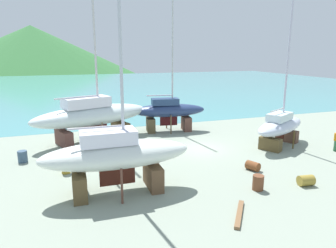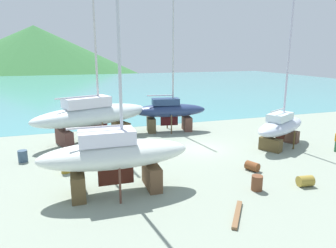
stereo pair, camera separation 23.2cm
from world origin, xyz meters
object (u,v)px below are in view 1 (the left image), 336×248
(sailboat_mid_port, at_px, (280,126))
(barrel_blue_faded, at_px, (23,157))
(barrel_tipped_left, at_px, (258,183))
(barrel_rust_far, at_px, (306,180))
(barrel_tipped_right, at_px, (66,167))
(sailboat_far_slipway, at_px, (116,155))
(barrel_rust_near, at_px, (253,166))
(sailboat_large_starboard, at_px, (92,115))
(barrel_tipped_center, at_px, (110,158))
(sailboat_small_center, at_px, (168,111))

(sailboat_mid_port, relative_size, barrel_blue_faded, 14.74)
(sailboat_mid_port, bearing_deg, barrel_tipped_left, -163.26)
(barrel_rust_far, xyz_separation_m, barrel_tipped_right, (-12.84, 6.35, 0.13))
(sailboat_far_slipway, distance_m, barrel_rust_near, 8.95)
(barrel_blue_faded, bearing_deg, sailboat_mid_port, -7.65)
(barrel_rust_far, bearing_deg, barrel_blue_faded, 148.94)
(sailboat_mid_port, distance_m, sailboat_large_starboard, 15.48)
(barrel_tipped_left, height_order, barrel_tipped_center, barrel_tipped_left)
(sailboat_mid_port, distance_m, barrel_rust_far, 7.83)
(sailboat_small_center, bearing_deg, barrel_rust_far, -68.64)
(barrel_tipped_center, xyz_separation_m, barrel_rust_near, (8.41, -4.57, 0.01))
(barrel_blue_faded, distance_m, barrel_rust_near, 15.52)
(barrel_tipped_left, height_order, barrel_rust_near, barrel_tipped_left)
(barrel_rust_far, xyz_separation_m, barrel_tipped_left, (-2.91, 0.41, 0.11))
(barrel_tipped_right, distance_m, barrel_blue_faded, 4.13)
(barrel_rust_far, bearing_deg, barrel_rust_near, 116.69)
(barrel_blue_faded, xyz_separation_m, barrel_tipped_left, (12.71, -8.99, 0.02))
(sailboat_mid_port, height_order, barrel_tipped_left, sailboat_mid_port)
(sailboat_far_slipway, height_order, barrel_blue_faded, sailboat_far_slipway)
(barrel_tipped_center, relative_size, barrel_rust_near, 0.98)
(sailboat_far_slipway, height_order, barrel_rust_near, sailboat_far_slipway)
(barrel_rust_near, bearing_deg, sailboat_mid_port, 37.14)
(barrel_blue_faded, bearing_deg, barrel_tipped_left, -35.28)
(sailboat_far_slipway, relative_size, barrel_tipped_right, 14.94)
(barrel_tipped_left, bearing_deg, sailboat_small_center, 91.67)
(barrel_blue_faded, xyz_separation_m, barrel_rust_near, (14.12, -6.43, -0.12))
(sailboat_small_center, xyz_separation_m, barrel_rust_near, (1.81, -11.32, -1.67))
(sailboat_mid_port, bearing_deg, barrel_blue_faded, 144.44)
(sailboat_mid_port, bearing_deg, barrel_tipped_right, 153.75)
(sailboat_far_slipway, relative_size, barrel_rust_far, 15.32)
(barrel_blue_faded, bearing_deg, barrel_rust_near, -24.48)
(barrel_rust_far, height_order, barrel_tipped_right, barrel_tipped_right)
(sailboat_small_center, xyz_separation_m, barrel_tipped_center, (-6.59, -6.76, -1.69))
(sailboat_far_slipway, bearing_deg, sailboat_small_center, 60.17)
(barrel_tipped_center, bearing_deg, barrel_blue_faded, 161.93)
(sailboat_small_center, xyz_separation_m, barrel_tipped_right, (-9.53, -7.95, -1.53))
(sailboat_large_starboard, distance_m, sailboat_small_center, 7.22)
(barrel_rust_far, distance_m, barrel_rust_near, 3.33)
(barrel_rust_near, bearing_deg, sailboat_far_slipway, -178.06)
(sailboat_far_slipway, bearing_deg, sailboat_mid_port, 17.72)
(sailboat_small_center, height_order, barrel_tipped_right, sailboat_small_center)
(sailboat_small_center, bearing_deg, barrel_tipped_left, -80.00)
(sailboat_far_slipway, xyz_separation_m, barrel_tipped_right, (-2.58, 3.67, -1.66))
(barrel_rust_far, distance_m, barrel_tipped_left, 2.94)
(sailboat_large_starboard, relative_size, barrel_blue_faded, 20.61)
(barrel_rust_far, xyz_separation_m, barrel_blue_faded, (-15.62, 9.41, 0.10))
(barrel_tipped_left, distance_m, barrel_tipped_center, 9.99)
(sailboat_mid_port, height_order, sailboat_far_slipway, sailboat_far_slipway)
(sailboat_mid_port, height_order, sailboat_large_starboard, sailboat_large_starboard)
(sailboat_far_slipway, bearing_deg, barrel_blue_faded, 129.60)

